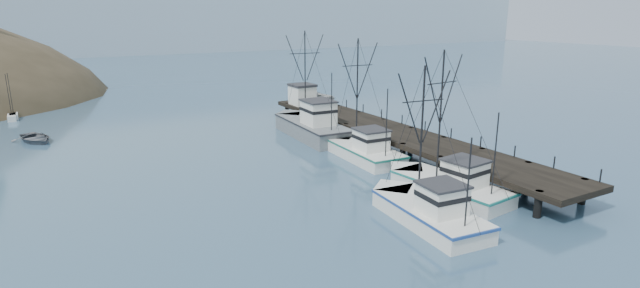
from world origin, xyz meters
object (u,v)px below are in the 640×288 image
object	(u,v)px
pier	(392,133)
pickup_truck	(316,97)
trawler_near	(447,185)
trawler_mid	(426,210)
motorboat	(36,142)
pier_shed	(302,94)
trawler_far	(362,150)
work_vessel	(311,126)

from	to	relation	value
pier	pickup_truck	xyz separation A→B (m)	(0.83, 18.00, 1.10)
pier	trawler_near	bearing A→B (deg)	-110.11
trawler_near	pickup_truck	distance (m)	31.91
pier	trawler_mid	bearing A→B (deg)	-120.85
pickup_truck	motorboat	xyz separation A→B (m)	(-33.87, 4.22, -2.80)
trawler_near	motorboat	size ratio (longest dim) A/B	2.11
pier_shed	motorboat	bearing A→B (deg)	172.45
pier	trawler_far	distance (m)	5.10
trawler_far	pier_shed	bearing A→B (deg)	79.50
trawler_far	motorboat	size ratio (longest dim) A/B	2.17
work_vessel	trawler_near	bearing A→B (deg)	-89.76
pier	work_vessel	size ratio (longest dim) A/B	2.99
pier	trawler_near	world-z (taller)	trawler_near
trawler_mid	motorboat	world-z (taller)	trawler_mid
pier	trawler_near	size ratio (longest dim) A/B	3.75
work_vessel	motorboat	xyz separation A→B (m)	(-28.07, 13.29, -1.23)
trawler_far	pickup_truck	bearing A→B (deg)	73.71
pier	motorboat	distance (m)	39.85
pier_shed	motorboat	distance (m)	32.26
pier	trawler_far	world-z (taller)	trawler_far
pier_shed	motorboat	world-z (taller)	pier_shed
trawler_far	motorboat	world-z (taller)	trawler_far
trawler_near	trawler_far	distance (m)	11.97
trawler_near	trawler_far	xyz separation A→B (m)	(0.05, 11.97, 0.00)
trawler_near	pier_shed	xyz separation A→B (m)	(3.64, 31.33, 2.60)
work_vessel	motorboat	distance (m)	31.08
work_vessel	pier_shed	world-z (taller)	work_vessel
pier	pickup_truck	size ratio (longest dim) A/B	7.68
trawler_near	work_vessel	bearing A→B (deg)	90.24
pier	trawler_far	xyz separation A→B (m)	(-4.83, -1.37, -0.87)
trawler_far	trawler_mid	bearing A→B (deg)	-108.45
pier_shed	pickup_truck	bearing A→B (deg)	0.00
pier	pickup_truck	distance (m)	18.05
trawler_mid	trawler_far	xyz separation A→B (m)	(5.08, 15.24, 0.00)
pickup_truck	motorboat	distance (m)	34.24
trawler_near	pier	bearing A→B (deg)	69.89
trawler_near	trawler_far	size ratio (longest dim) A/B	0.97
pier_shed	pier	bearing A→B (deg)	-86.05
trawler_mid	pier_shed	distance (m)	35.77
motorboat	pickup_truck	bearing A→B (deg)	-25.47
trawler_mid	pier_shed	world-z (taller)	trawler_mid
pickup_truck	motorboat	world-z (taller)	pickup_truck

